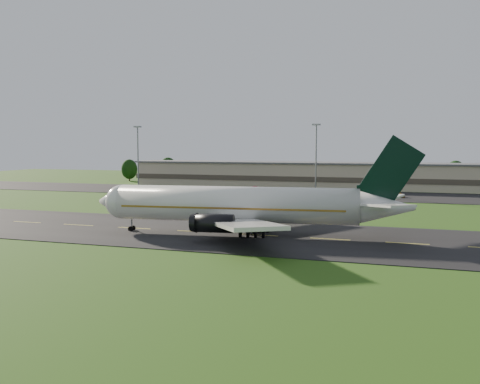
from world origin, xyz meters
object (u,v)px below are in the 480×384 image
(terminal, at_px, (329,176))
(service_vehicle_b, at_px, (256,188))
(service_vehicle_d, at_px, (398,194))
(light_mast_centre, at_px, (316,149))
(service_vehicle_a, at_px, (191,189))
(service_vehicle_c, at_px, (307,193))
(airliner, at_px, (241,205))
(light_mast_west, at_px, (138,149))

(terminal, bearing_deg, service_vehicle_b, -135.36)
(service_vehicle_d, bearing_deg, light_mast_centre, 121.86)
(service_vehicle_a, distance_m, service_vehicle_d, 60.10)
(service_vehicle_a, height_order, service_vehicle_d, service_vehicle_a)
(service_vehicle_c, bearing_deg, service_vehicle_b, -170.01)
(light_mast_centre, bearing_deg, airliner, -87.85)
(service_vehicle_c, xyz_separation_m, service_vehicle_d, (24.16, 2.50, 0.08))
(service_vehicle_c, bearing_deg, terminal, 125.15)
(light_mast_centre, xyz_separation_m, service_vehicle_d, (24.08, -9.91, -11.94))
(light_mast_west, relative_size, service_vehicle_d, 4.23)
(service_vehicle_b, bearing_deg, light_mast_centre, -85.54)
(service_vehicle_b, bearing_deg, service_vehicle_c, -122.81)
(service_vehicle_a, bearing_deg, airliner, -81.62)
(light_mast_west, bearing_deg, service_vehicle_b, -3.91)
(terminal, relative_size, service_vehicle_c, 32.89)
(service_vehicle_c, bearing_deg, airliner, -49.26)
(terminal, distance_m, service_vehicle_d, 34.72)
(airliner, height_order, service_vehicle_c, airliner)
(light_mast_centre, height_order, service_vehicle_a, light_mast_centre)
(service_vehicle_a, xyz_separation_m, service_vehicle_b, (18.10, 8.25, -0.05))
(light_mast_west, xyz_separation_m, light_mast_centre, (60.00, 0.00, 0.00))
(airliner, relative_size, light_mast_west, 2.52)
(service_vehicle_a, relative_size, service_vehicle_d, 0.90)
(light_mast_west, xyz_separation_m, service_vehicle_c, (59.92, -12.41, -12.03))
(light_mast_west, height_order, service_vehicle_a, light_mast_west)
(terminal, height_order, service_vehicle_b, terminal)
(terminal, relative_size, light_mast_west, 7.13)
(service_vehicle_b, relative_size, service_vehicle_d, 0.87)
(light_mast_centre, xyz_separation_m, service_vehicle_b, (-17.90, -2.88, -11.95))
(service_vehicle_d, bearing_deg, terminal, 95.22)
(airliner, distance_m, service_vehicle_a, 79.15)
(terminal, distance_m, light_mast_west, 64.10)
(service_vehicle_b, height_order, service_vehicle_d, service_vehicle_d)
(terminal, distance_m, service_vehicle_c, 28.81)
(service_vehicle_a, bearing_deg, terminal, 14.95)
(terminal, relative_size, service_vehicle_a, 33.48)
(light_mast_centre, bearing_deg, service_vehicle_c, -90.37)
(terminal, distance_m, service_vehicle_a, 46.43)
(terminal, relative_size, light_mast_centre, 7.13)
(service_vehicle_b, xyz_separation_m, service_vehicle_d, (41.99, -7.03, 0.01))
(service_vehicle_a, xyz_separation_m, service_vehicle_d, (60.09, 1.23, -0.04))
(airliner, xyz_separation_m, service_vehicle_c, (-3.09, 67.49, -3.95))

